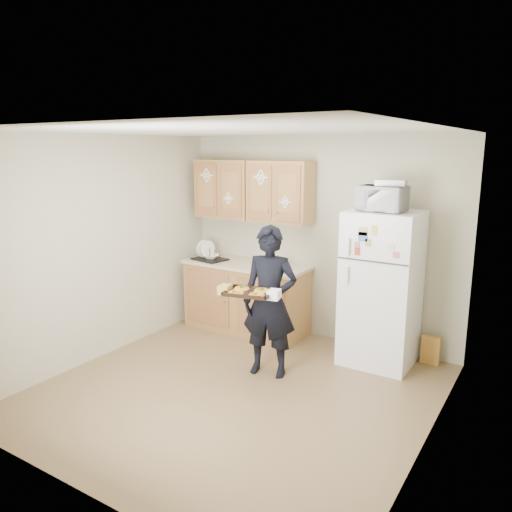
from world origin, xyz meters
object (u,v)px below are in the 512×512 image
object	(u,v)px
refrigerator	(381,288)
person	(270,302)
microwave	(382,199)
baking_tray	(249,293)
dish_rack	(210,254)

from	to	relation	value
refrigerator	person	world-z (taller)	refrigerator
person	microwave	bearing A→B (deg)	32.85
person	baking_tray	size ratio (longest dim) A/B	3.46
person	dish_rack	size ratio (longest dim) A/B	3.74
baking_tray	microwave	bearing A→B (deg)	39.09
baking_tray	microwave	xyz separation A→B (m)	(0.91, 1.15, 0.88)
baking_tray	dish_rack	xyz separation A→B (m)	(-1.37, 1.16, 0.03)
person	baking_tray	bearing A→B (deg)	-114.98
baking_tray	dish_rack	distance (m)	1.79
refrigerator	person	xyz separation A→B (m)	(-0.88, -0.91, -0.06)
person	dish_rack	distance (m)	1.69
person	baking_tray	distance (m)	0.34
dish_rack	refrigerator	bearing A→B (deg)	1.00
refrigerator	dish_rack	bearing A→B (deg)	-179.00
baking_tray	refrigerator	bearing A→B (deg)	39.29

